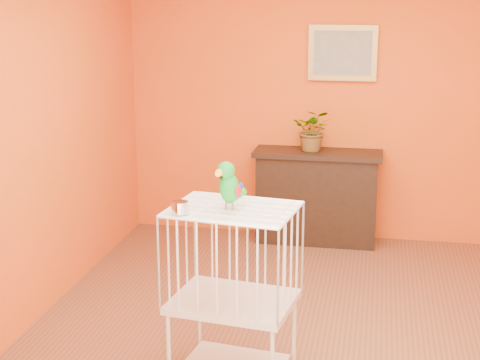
# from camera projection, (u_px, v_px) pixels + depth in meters

# --- Properties ---
(ground) EXTENTS (4.50, 4.50, 0.00)m
(ground) POSITION_uv_depth(u_px,v_px,m) (316.00, 340.00, 4.97)
(ground) COLOR brown
(ground) RESTS_ON ground
(room_shell) EXTENTS (4.50, 4.50, 4.50)m
(room_shell) POSITION_uv_depth(u_px,v_px,m) (322.00, 108.00, 4.57)
(room_shell) COLOR #EE4D16
(room_shell) RESTS_ON ground
(console_cabinet) EXTENTS (1.17, 0.42, 0.87)m
(console_cabinet) POSITION_uv_depth(u_px,v_px,m) (317.00, 197.00, 6.84)
(console_cabinet) COLOR black
(console_cabinet) RESTS_ON ground
(potted_plant) EXTENTS (0.37, 0.41, 0.30)m
(potted_plant) POSITION_uv_depth(u_px,v_px,m) (313.00, 136.00, 6.65)
(potted_plant) COLOR #26722D
(potted_plant) RESTS_ON console_cabinet
(framed_picture) EXTENTS (0.62, 0.04, 0.50)m
(framed_picture) POSITION_uv_depth(u_px,v_px,m) (343.00, 53.00, 6.64)
(framed_picture) COLOR olive
(framed_picture) RESTS_ON room_shell
(birdcage) EXTENTS (0.77, 0.63, 1.08)m
(birdcage) POSITION_uv_depth(u_px,v_px,m) (233.00, 293.00, 4.33)
(birdcage) COLOR silver
(birdcage) RESTS_ON ground
(feed_cup) EXTENTS (0.10, 0.10, 0.07)m
(feed_cup) POSITION_uv_depth(u_px,v_px,m) (180.00, 207.00, 4.09)
(feed_cup) COLOR silver
(feed_cup) RESTS_ON birdcage
(parrot) EXTENTS (0.17, 0.25, 0.29)m
(parrot) POSITION_uv_depth(u_px,v_px,m) (229.00, 185.00, 4.15)
(parrot) COLOR #59544C
(parrot) RESTS_ON birdcage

